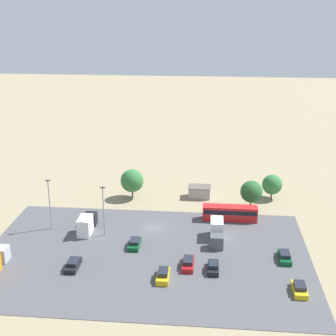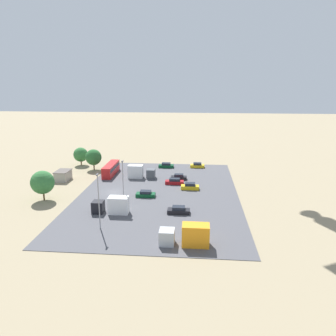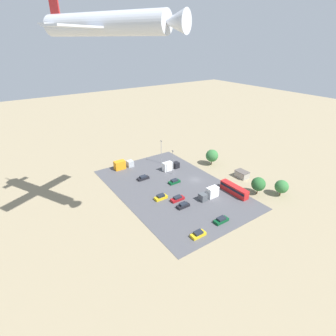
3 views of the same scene
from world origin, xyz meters
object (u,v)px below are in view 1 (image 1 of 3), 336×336
parked_car_6 (135,243)px  parked_truck_2 (87,224)px  parked_car_3 (284,257)px  parked_car_4 (188,263)px  parked_car_5 (163,275)px  parked_car_0 (300,289)px  parked_car_2 (213,267)px  parked_car_1 (73,264)px  shed_building (199,192)px  parked_truck_1 (217,232)px  bus (230,213)px

parked_car_6 → parked_truck_2: (10.00, -5.03, 0.98)m
parked_car_3 → parked_truck_2: (36.18, -7.28, 0.96)m
parked_car_4 → parked_car_5: parked_car_5 is taller
parked_car_0 → parked_car_5: size_ratio=0.98×
parked_car_0 → parked_truck_2: parked_truck_2 is taller
parked_car_2 → parked_car_5: size_ratio=0.96×
parked_car_1 → parked_car_5: bearing=-7.3°
parked_car_1 → shed_building: bearing=58.0°
parked_car_5 → parked_car_4: bearing=-133.1°
parked_car_5 → parked_car_6: parked_car_5 is taller
parked_car_5 → parked_truck_2: (16.17, -14.99, 0.89)m
parked_truck_2 → parked_car_1: bearing=-85.5°
parked_car_0 → shed_building: bearing=114.4°
parked_car_0 → parked_car_3: bearing=95.5°
parked_car_6 → parked_truck_2: parked_truck_2 is taller
parked_car_0 → parked_car_2: size_ratio=1.02×
parked_car_2 → parked_car_6: 15.63m
parked_car_3 → parked_car_2: bearing=20.5°
parked_car_2 → parked_car_3: (-12.10, -4.53, -0.02)m
parked_truck_1 → parked_car_3: bearing=152.1°
parked_car_4 → parked_car_6: parked_car_4 is taller
parked_truck_2 → bus: bearing=15.3°
parked_car_0 → parked_car_3: (0.90, -9.45, -0.01)m
parked_car_1 → parked_car_6: (-8.97, -8.01, -0.01)m
parked_truck_2 → parked_car_2: bearing=-26.1°
bus → parked_truck_2: size_ratio=1.50×
parked_car_1 → parked_car_5: (-15.14, 1.94, 0.07)m
parked_car_5 → parked_truck_2: bearing=-42.8°
parked_car_1 → parked_car_6: parked_car_1 is taller
parked_car_2 → parked_car_3: parked_car_2 is taller
parked_car_0 → parked_truck_1: bearing=128.6°
parked_car_1 → parked_car_3: 35.62m
bus → parked_car_3: bus is taller
parked_car_3 → parked_car_4: 16.65m
parked_car_1 → parked_car_2: 23.08m
parked_car_3 → parked_car_5: 21.44m
bus → parked_car_6: bus is taller
shed_building → parked_truck_2: (20.95, 18.81, 0.33)m
parked_car_3 → parked_car_5: parked_car_5 is taller
parked_car_1 → parked_truck_1: (-23.67, -11.84, 1.00)m
shed_building → bus: (-6.43, 11.30, 0.38)m
parked_truck_1 → parked_truck_2: (24.70, -1.20, -0.04)m
parked_car_6 → parked_car_2: bearing=-25.7°
parked_car_2 → parked_car_4: parked_car_4 is taller
parked_truck_1 → parked_truck_2: size_ratio=1.00×
parked_car_2 → shed_building: bearing=95.8°
parked_car_1 → parked_car_4: (-18.91, -2.09, 0.03)m
parked_car_2 → parked_car_4: (4.14, -0.86, 0.00)m
parked_car_4 → parked_truck_2: size_ratio=0.65×
bus → parked_car_5: size_ratio=2.50×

